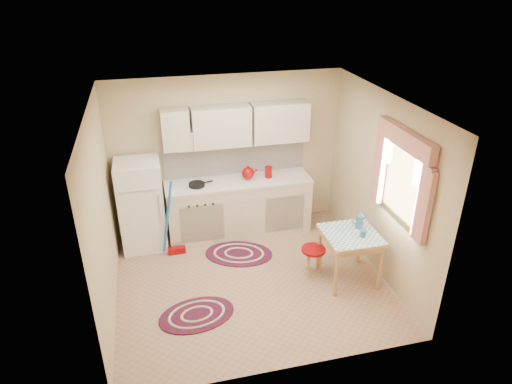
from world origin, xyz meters
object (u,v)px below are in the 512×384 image
base_cabinets (239,208)px  table (349,257)px  fridge (141,205)px  stool (313,261)px

base_cabinets → table: bearing=-52.7°
fridge → base_cabinets: bearing=1.9°
table → stool: table is taller
base_cabinets → stool: size_ratio=5.36×
fridge → base_cabinets: (1.49, 0.05, -0.26)m
table → stool: bearing=154.1°
fridge → base_cabinets: 1.52m
fridge → stool: bearing=-30.2°
stool → base_cabinets: bearing=119.3°
base_cabinets → stool: base_cabinets is taller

